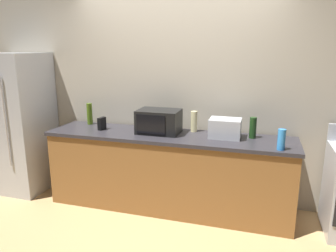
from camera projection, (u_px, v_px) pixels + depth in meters
name	position (u px, v px, depth m)	size (l,w,h in m)	color
ground_plane	(158.00, 223.00, 3.48)	(8.00, 8.00, 0.00)	tan
back_wall	(177.00, 91.00, 3.92)	(6.40, 0.10, 2.70)	#B2A893
counter_run	(168.00, 171.00, 3.75)	(2.84, 0.64, 0.90)	brown
refrigerator	(19.00, 123.00, 4.21)	(0.72, 0.73, 1.80)	#B7BABF
microwave	(159.00, 121.00, 3.69)	(0.48, 0.35, 0.27)	black
toaster_oven	(225.00, 128.00, 3.50)	(0.34, 0.26, 0.21)	#B7BABF
cordless_phone	(102.00, 124.00, 3.85)	(0.05, 0.11, 0.15)	black
bottle_spray_cleaner	(281.00, 140.00, 3.07)	(0.07, 0.07, 0.21)	#338CE5
bottle_hand_soap	(194.00, 121.00, 3.75)	(0.08, 0.08, 0.24)	beige
bottle_olive_oil	(90.00, 114.00, 4.11)	(0.07, 0.07, 0.27)	#4C6B19
bottle_wine	(253.00, 128.00, 3.48)	(0.08, 0.08, 0.23)	#1E3F19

